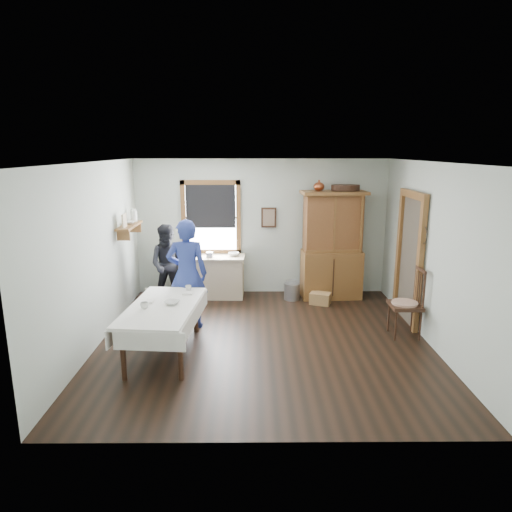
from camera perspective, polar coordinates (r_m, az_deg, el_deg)
name	(u,v)px	position (r m, az deg, el deg)	size (l,w,h in m)	color
room	(264,256)	(6.72, 1.04, 0.06)	(5.01, 5.01, 2.70)	black
window	(211,214)	(9.12, -5.66, 5.23)	(1.18, 0.07, 1.48)	white
doorway	(410,255)	(8.02, 18.69, 0.16)	(0.09, 1.14, 2.22)	#463E32
wall_shelf	(130,224)	(8.47, -15.51, 3.87)	(0.24, 1.00, 0.44)	brown
framed_picture	(269,218)	(9.10, 1.61, 4.82)	(0.30, 0.04, 0.40)	#381F13
rug_beater	(425,227)	(7.41, 20.32, 3.40)	(0.27, 0.27, 0.01)	black
work_counter	(208,277)	(9.10, -6.02, -2.58)	(1.45, 0.55, 0.83)	tan
china_hutch	(332,245)	(9.00, 9.49, 1.33)	(1.24, 0.59, 2.11)	brown
dining_table	(164,330)	(6.74, -11.48, -9.00)	(0.95, 1.81, 0.72)	white
spindle_chair	(406,302)	(7.50, 18.19, -5.51)	(0.51, 0.51, 1.11)	#381F13
pail	(292,291)	(8.98, 4.51, -4.41)	(0.31, 0.31, 0.33)	gray
wicker_basket	(320,298)	(8.79, 8.04, -5.27)	(0.38, 0.27, 0.22)	#9B7746
woman_blue	(187,278)	(7.51, -8.59, -2.72)	(0.61, 0.40, 1.67)	navy
figure_dark	(169,268)	(8.71, -10.79, -1.45)	(0.69, 0.54, 1.42)	black
table_cup_a	(144,305)	(6.53, -13.78, -6.03)	(0.11, 0.11, 0.09)	silver
table_cup_b	(188,288)	(7.19, -8.45, -4.01)	(0.10, 0.10, 0.09)	silver
table_bowl	(172,302)	(6.63, -10.45, -5.72)	(0.23, 0.23, 0.06)	silver
counter_book	(186,256)	(8.98, -8.74, -0.06)	(0.17, 0.23, 0.02)	#7F6955
counter_bowl	(234,254)	(8.98, -2.83, 0.22)	(0.21, 0.21, 0.07)	silver
shelf_bowl	(130,223)	(8.48, -15.49, 4.04)	(0.22, 0.22, 0.05)	silver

